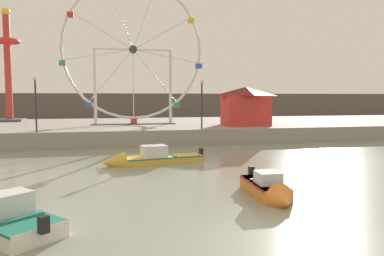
{
  "coord_description": "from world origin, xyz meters",
  "views": [
    {
      "loc": [
        -4.34,
        -8.37,
        3.77
      ],
      "look_at": [
        0.24,
        12.4,
        2.02
      ],
      "focal_mm": 34.85,
      "sensor_mm": 36.0,
      "label": 1
    }
  ],
  "objects_px": {
    "ferris_wheel_white_frame": "(133,52)",
    "motorboat_orange_hull": "(269,190)",
    "motorboat_white_red_stripe": "(1,217)",
    "drop_tower_red_tower": "(8,66)",
    "motorboat_mustard_yellow": "(146,159)",
    "carnival_booth_red_striped": "(245,105)",
    "promenade_lamp_near": "(35,96)",
    "promenade_lamp_far": "(202,97)"
  },
  "relations": [
    {
      "from": "ferris_wheel_white_frame",
      "to": "motorboat_orange_hull",
      "type": "bearing_deg",
      "value": -80.89
    },
    {
      "from": "motorboat_white_red_stripe",
      "to": "drop_tower_red_tower",
      "type": "distance_m",
      "value": 32.71
    },
    {
      "from": "motorboat_mustard_yellow",
      "to": "carnival_booth_red_striped",
      "type": "relative_size",
      "value": 1.35
    },
    {
      "from": "ferris_wheel_white_frame",
      "to": "motorboat_white_red_stripe",
      "type": "bearing_deg",
      "value": -102.54
    },
    {
      "from": "promenade_lamp_near",
      "to": "promenade_lamp_far",
      "type": "xyz_separation_m",
      "value": [
        12.44,
        0.19,
        -0.04
      ]
    },
    {
      "from": "motorboat_mustard_yellow",
      "to": "promenade_lamp_far",
      "type": "relative_size",
      "value": 1.53
    },
    {
      "from": "carnival_booth_red_striped",
      "to": "ferris_wheel_white_frame",
      "type": "bearing_deg",
      "value": 165.15
    },
    {
      "from": "motorboat_white_red_stripe",
      "to": "carnival_booth_red_striped",
      "type": "bearing_deg",
      "value": -76.69
    },
    {
      "from": "motorboat_orange_hull",
      "to": "ferris_wheel_white_frame",
      "type": "height_order",
      "value": "ferris_wheel_white_frame"
    },
    {
      "from": "motorboat_orange_hull",
      "to": "promenade_lamp_far",
      "type": "distance_m",
      "value": 16.7
    },
    {
      "from": "motorboat_mustard_yellow",
      "to": "motorboat_orange_hull",
      "type": "xyz_separation_m",
      "value": [
        3.83,
        -8.3,
        0.04
      ]
    },
    {
      "from": "motorboat_orange_hull",
      "to": "ferris_wheel_white_frame",
      "type": "distance_m",
      "value": 23.96
    },
    {
      "from": "motorboat_orange_hull",
      "to": "carnival_booth_red_striped",
      "type": "height_order",
      "value": "carnival_booth_red_striped"
    },
    {
      "from": "motorboat_mustard_yellow",
      "to": "promenade_lamp_far",
      "type": "bearing_deg",
      "value": -133.82
    },
    {
      "from": "promenade_lamp_near",
      "to": "motorboat_orange_hull",
      "type": "bearing_deg",
      "value": -55.56
    },
    {
      "from": "motorboat_orange_hull",
      "to": "promenade_lamp_near",
      "type": "height_order",
      "value": "promenade_lamp_near"
    },
    {
      "from": "ferris_wheel_white_frame",
      "to": "promenade_lamp_near",
      "type": "distance_m",
      "value": 10.59
    },
    {
      "from": "motorboat_white_red_stripe",
      "to": "carnival_booth_red_striped",
      "type": "relative_size",
      "value": 0.84
    },
    {
      "from": "promenade_lamp_far",
      "to": "motorboat_mustard_yellow",
      "type": "bearing_deg",
      "value": -123.4
    },
    {
      "from": "motorboat_white_red_stripe",
      "to": "drop_tower_red_tower",
      "type": "bearing_deg",
      "value": -27.19
    },
    {
      "from": "motorboat_white_red_stripe",
      "to": "promenade_lamp_far",
      "type": "bearing_deg",
      "value": -70.63
    },
    {
      "from": "drop_tower_red_tower",
      "to": "carnival_booth_red_striped",
      "type": "height_order",
      "value": "drop_tower_red_tower"
    },
    {
      "from": "drop_tower_red_tower",
      "to": "carnival_booth_red_striped",
      "type": "relative_size",
      "value": 2.63
    },
    {
      "from": "drop_tower_red_tower",
      "to": "ferris_wheel_white_frame",
      "type": "bearing_deg",
      "value": -30.61
    },
    {
      "from": "motorboat_mustard_yellow",
      "to": "ferris_wheel_white_frame",
      "type": "distance_m",
      "value": 16.07
    },
    {
      "from": "carnival_booth_red_striped",
      "to": "promenade_lamp_near",
      "type": "distance_m",
      "value": 17.47
    },
    {
      "from": "ferris_wheel_white_frame",
      "to": "promenade_lamp_far",
      "type": "height_order",
      "value": "ferris_wheel_white_frame"
    },
    {
      "from": "motorboat_mustard_yellow",
      "to": "promenade_lamp_near",
      "type": "relative_size",
      "value": 1.5
    },
    {
      "from": "motorboat_mustard_yellow",
      "to": "ferris_wheel_white_frame",
      "type": "height_order",
      "value": "ferris_wheel_white_frame"
    },
    {
      "from": "carnival_booth_red_striped",
      "to": "promenade_lamp_near",
      "type": "height_order",
      "value": "promenade_lamp_near"
    },
    {
      "from": "carnival_booth_red_striped",
      "to": "promenade_lamp_far",
      "type": "relative_size",
      "value": 1.13
    },
    {
      "from": "motorboat_orange_hull",
      "to": "ferris_wheel_white_frame",
      "type": "bearing_deg",
      "value": -168.74
    },
    {
      "from": "motorboat_orange_hull",
      "to": "promenade_lamp_near",
      "type": "distance_m",
      "value": 19.81
    },
    {
      "from": "motorboat_white_red_stripe",
      "to": "promenade_lamp_far",
      "type": "relative_size",
      "value": 0.95
    },
    {
      "from": "drop_tower_red_tower",
      "to": "promenade_lamp_near",
      "type": "relative_size",
      "value": 2.92
    },
    {
      "from": "motorboat_white_red_stripe",
      "to": "drop_tower_red_tower",
      "type": "height_order",
      "value": "drop_tower_red_tower"
    },
    {
      "from": "motorboat_mustard_yellow",
      "to": "carnival_booth_red_striped",
      "type": "xyz_separation_m",
      "value": [
        10.0,
        10.77,
        2.76
      ]
    },
    {
      "from": "motorboat_mustard_yellow",
      "to": "motorboat_orange_hull",
      "type": "relative_size",
      "value": 1.59
    },
    {
      "from": "motorboat_orange_hull",
      "to": "promenade_lamp_far",
      "type": "xyz_separation_m",
      "value": [
        1.42,
        16.26,
        3.51
      ]
    },
    {
      "from": "motorboat_mustard_yellow",
      "to": "promenade_lamp_near",
      "type": "xyz_separation_m",
      "value": [
        -7.19,
        7.77,
        3.59
      ]
    },
    {
      "from": "motorboat_white_red_stripe",
      "to": "ferris_wheel_white_frame",
      "type": "bearing_deg",
      "value": -52.83
    },
    {
      "from": "motorboat_white_red_stripe",
      "to": "promenade_lamp_near",
      "type": "height_order",
      "value": "promenade_lamp_near"
    }
  ]
}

